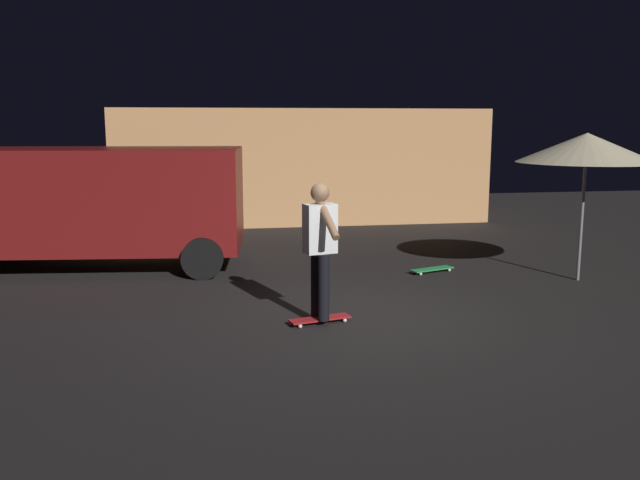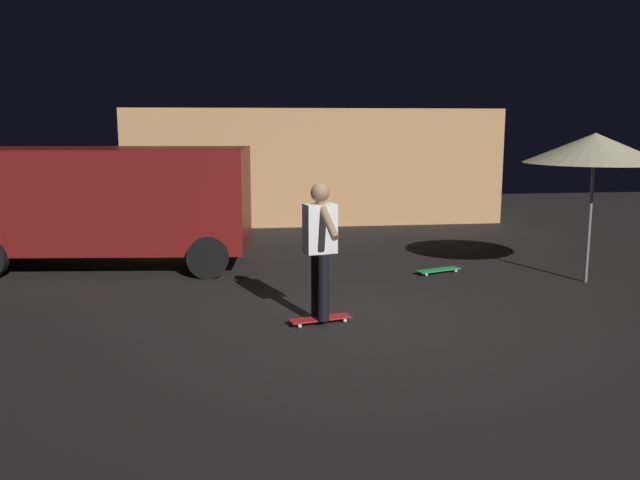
{
  "view_description": "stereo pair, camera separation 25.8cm",
  "coord_description": "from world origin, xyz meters",
  "views": [
    {
      "loc": [
        -1.81,
        -8.04,
        2.45
      ],
      "look_at": [
        -0.47,
        -0.19,
        1.05
      ],
      "focal_mm": 37.47,
      "sensor_mm": 36.0,
      "label": 1
    },
    {
      "loc": [
        -1.56,
        -8.08,
        2.45
      ],
      "look_at": [
        -0.47,
        -0.19,
        1.05
      ],
      "focal_mm": 37.47,
      "sensor_mm": 36.0,
      "label": 2
    }
  ],
  "objects": [
    {
      "name": "ground_plane",
      "position": [
        0.0,
        0.0,
        0.0
      ],
      "size": [
        28.0,
        28.0,
        0.0
      ],
      "primitive_type": "plane",
      "color": "black"
    },
    {
      "name": "skateboard_spare",
      "position": [
        1.83,
        2.3,
        0.06
      ],
      "size": [
        0.8,
        0.45,
        0.07
      ],
      "color": "green",
      "rests_on": "ground_plane"
    },
    {
      "name": "skater",
      "position": [
        -0.47,
        -0.19,
        1.04
      ],
      "size": [
        0.42,
        0.97,
        1.67
      ],
      "color": "black",
      "rests_on": "skateboard_ridden"
    },
    {
      "name": "patio_umbrella",
      "position": [
        3.93,
        1.4,
        2.07
      ],
      "size": [
        2.1,
        2.1,
        2.3
      ],
      "color": "slate",
      "rests_on": "ground_plane"
    },
    {
      "name": "low_building",
      "position": [
        0.55,
        9.01,
        1.39
      ],
      "size": [
        9.07,
        3.04,
        2.78
      ],
      "color": "tan",
      "rests_on": "ground_plane"
    },
    {
      "name": "parked_van",
      "position": [
        -3.55,
        3.65,
        1.16
      ],
      "size": [
        4.78,
        2.64,
        2.03
      ],
      "color": "maroon",
      "rests_on": "ground_plane"
    },
    {
      "name": "skateboard_ridden",
      "position": [
        -0.47,
        -0.19,
        0.06
      ],
      "size": [
        0.81,
        0.39,
        0.07
      ],
      "color": "#AD1E23",
      "rests_on": "ground_plane"
    }
  ]
}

